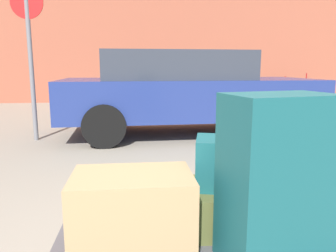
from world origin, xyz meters
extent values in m
cylinder|color=black|center=(0.45, 0.27, 0.12)|extent=(0.24, 0.06, 0.24)
cube|color=#4C5128|center=(0.23, 0.17, 0.45)|extent=(0.59, 0.43, 0.21)
cube|color=#9E7F56|center=(-0.28, 0.01, 0.51)|extent=(0.55, 0.36, 0.35)
cube|color=#144C51|center=(0.32, -0.16, 0.70)|extent=(0.48, 0.36, 0.72)
cube|color=#144C51|center=(0.23, 0.17, 0.68)|extent=(0.42, 0.33, 0.25)
cube|color=navy|center=(0.66, 4.25, 0.64)|extent=(4.37, 1.98, 0.64)
cube|color=#2D333D|center=(0.41, 4.24, 1.19)|extent=(2.47, 1.69, 0.46)
cylinder|color=black|center=(2.04, 5.16, 0.32)|extent=(0.65, 0.25, 0.64)
cylinder|color=black|center=(2.11, 3.46, 0.32)|extent=(0.65, 0.25, 0.64)
cylinder|color=black|center=(-0.79, 5.04, 0.32)|extent=(0.65, 0.25, 0.64)
cylinder|color=black|center=(-0.72, 3.34, 0.32)|extent=(0.65, 0.25, 0.64)
torus|color=black|center=(4.40, 9.24, 0.36)|extent=(0.70, 0.30, 0.72)
torus|color=black|center=(5.38, 8.88, 0.36)|extent=(0.70, 0.30, 0.72)
cylinder|color=maroon|center=(4.89, 9.06, 0.56)|extent=(0.95, 0.38, 0.04)
cylinder|color=maroon|center=(4.70, 9.13, 0.71)|extent=(0.05, 0.05, 0.30)
cylinder|color=maroon|center=(5.31, 8.91, 0.76)|extent=(0.05, 0.05, 0.40)
cylinder|color=#72665B|center=(2.39, 7.59, 0.29)|extent=(0.23, 0.23, 0.57)
cylinder|color=#72665B|center=(3.96, 7.59, 0.29)|extent=(0.23, 0.23, 0.57)
cylinder|color=slate|center=(-1.87, 3.95, 1.19)|extent=(0.07, 0.07, 2.38)
cylinder|color=red|center=(-1.87, 3.95, 2.13)|extent=(0.50, 0.06, 0.50)
camera|label=1|loc=(-0.26, -1.41, 1.16)|focal=35.02mm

